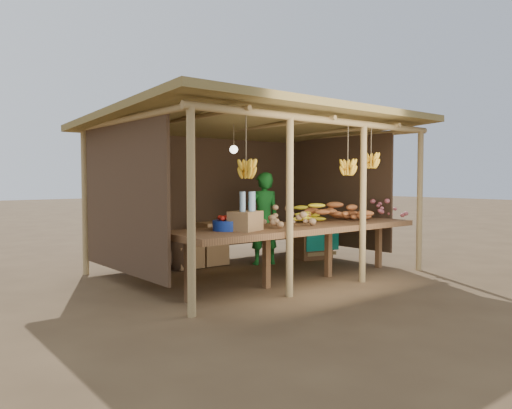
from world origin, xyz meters
TOP-DOWN VIEW (x-y plane):
  - ground at (0.00, 0.00)m, footprint 60.00×60.00m
  - stall_structure at (-0.04, -0.04)m, footprint 4.70×3.50m
  - counter at (0.00, -0.95)m, footprint 3.90×1.05m
  - potato_heap at (-0.35, -0.94)m, footprint 1.03×0.85m
  - sweet_potato_heap at (0.87, -0.88)m, footprint 1.10×0.68m
  - onion_heap at (1.90, -0.96)m, footprint 0.91×0.72m
  - banana_pile at (0.41, -0.65)m, footprint 0.65×0.42m
  - tomato_basin at (-1.20, -0.89)m, footprint 0.36×0.36m
  - bottle_box at (-1.03, -1.05)m, footprint 0.47×0.42m
  - vendor at (0.54, 0.47)m, footprint 0.65×0.53m
  - tarp_crate at (1.64, 0.41)m, footprint 0.79×0.72m
  - carton_stack at (-0.35, 0.92)m, footprint 0.93×0.35m
  - burlap_sacks at (-0.99, 0.93)m, footprint 0.91×0.48m

SIDE VIEW (x-z plane):
  - ground at x=0.00m, z-range 0.00..0.00m
  - burlap_sacks at x=-0.99m, z-range -0.04..0.60m
  - carton_stack at x=-0.35m, z-range -0.04..0.66m
  - tarp_crate at x=1.64m, z-range -0.07..0.72m
  - counter at x=0.00m, z-range 0.34..1.14m
  - vendor at x=0.54m, z-range 0.00..1.55m
  - tomato_basin at x=-1.20m, z-range 0.78..0.97m
  - banana_pile at x=0.41m, z-range 0.80..1.15m
  - onion_heap at x=1.90m, z-range 0.80..1.16m
  - potato_heap at x=-0.35m, z-range 0.80..1.16m
  - sweet_potato_heap at x=0.87m, z-range 0.80..1.16m
  - bottle_box at x=-1.03m, z-range 0.74..1.23m
  - stall_structure at x=-0.04m, z-range 0.70..3.13m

